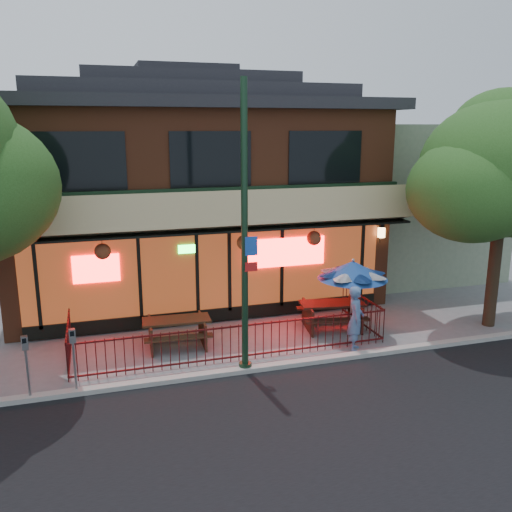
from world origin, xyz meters
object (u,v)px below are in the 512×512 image
Objects in this scene: pedestrian at (356,319)px; parking_meter_far at (26,357)px; patio_umbrella at (353,270)px; street_tree_right at (504,161)px; street_light at (245,247)px; picnic_table_left at (177,328)px; parking_meter_near at (73,350)px; picnic_table_right at (332,311)px.

pedestrian is 8.19m from parking_meter_far.
pedestrian is (-0.40, -1.08, -1.05)m from patio_umbrella.
patio_umbrella is at bearing 3.44° from pedestrian.
patio_umbrella is at bearing 174.11° from street_tree_right.
street_light reaches higher than patio_umbrella.
street_light is 5.42m from parking_meter_far.
patio_umbrella reaches higher than picnic_table_left.
pedestrian is (4.58, -1.69, 0.38)m from picnic_table_left.
picnic_table_left is 4.89m from pedestrian.
parking_meter_near is at bearing 2.48° from parking_meter_far.
street_light is 4.52m from parking_meter_near.
patio_umbrella is (3.60, 1.45, -1.20)m from street_light.
street_light is 4.67m from picnic_table_right.
street_tree_right reaches higher than pedestrian.
patio_umbrella is at bearing -62.05° from picnic_table_right.
picnic_table_left is 3.39m from parking_meter_near.
parking_meter_far is at bearing 117.09° from pedestrian.
street_tree_right is 12.70m from parking_meter_near.
parking_meter_near is (-2.62, -2.09, 0.54)m from picnic_table_left.
street_light is at bearing 120.54° from pedestrian.
street_light is at bearing -56.04° from picnic_table_left.
street_tree_right is at bearing 4.68° from parking_meter_far.
street_light is 3.68× the size of picnic_table_left.
street_light reaches higher than picnic_table_right.
picnic_table_left is at bearing 93.74° from pedestrian.
street_tree_right is 4.51× the size of parking_meter_near.
parking_meter_near is 0.98m from parking_meter_far.
patio_umbrella is 1.46× the size of parking_meter_near.
parking_meter_near is at bearing -164.03° from picnic_table_right.
parking_meter_far is (-8.26, -2.13, 0.50)m from picnic_table_right.
pedestrian is at bearing -110.53° from patio_umbrella.
street_tree_right is at bearing -58.73° from pedestrian.
pedestrian is 1.18× the size of parking_meter_far.
pedestrian is at bearing -20.23° from picnic_table_left.
patio_umbrella is at bearing 10.08° from parking_meter_far.
picnic_table_right is 1.17× the size of pedestrian.
pedestrian reaches higher than parking_meter_near.
street_light is 1.00× the size of street_tree_right.
street_light is at bearing 0.50° from parking_meter_near.
street_tree_right is 6.35m from pedestrian.
parking_meter_far is at bearing -177.52° from parking_meter_near.
picnic_table_left is at bearing 123.96° from street_light.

